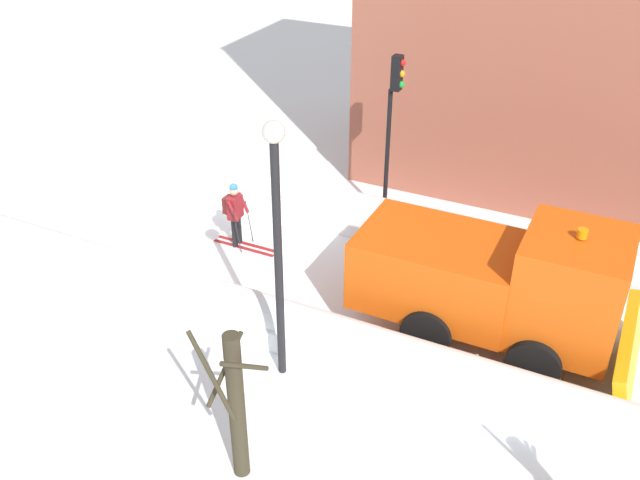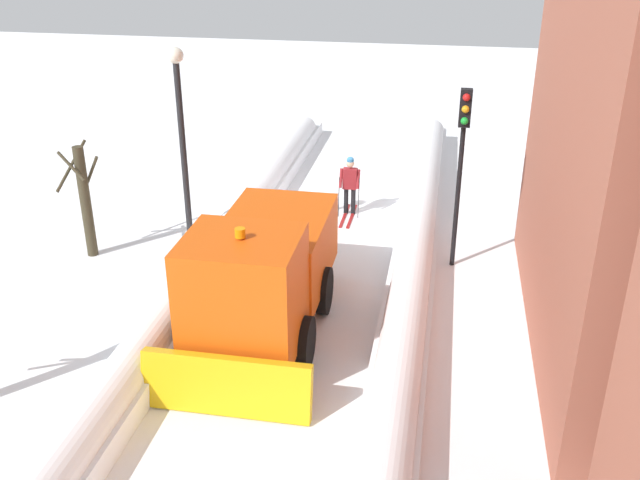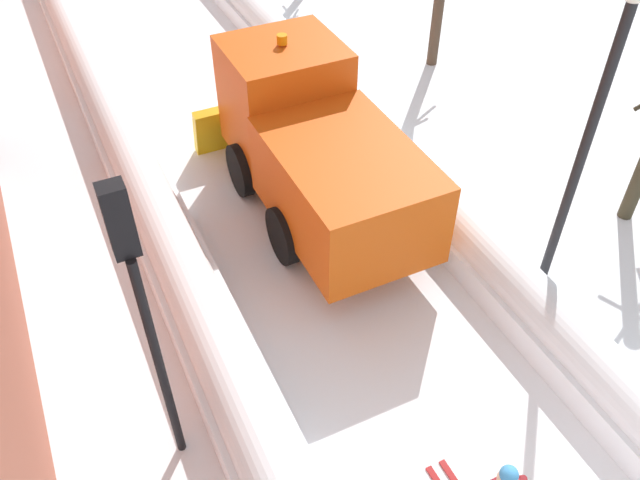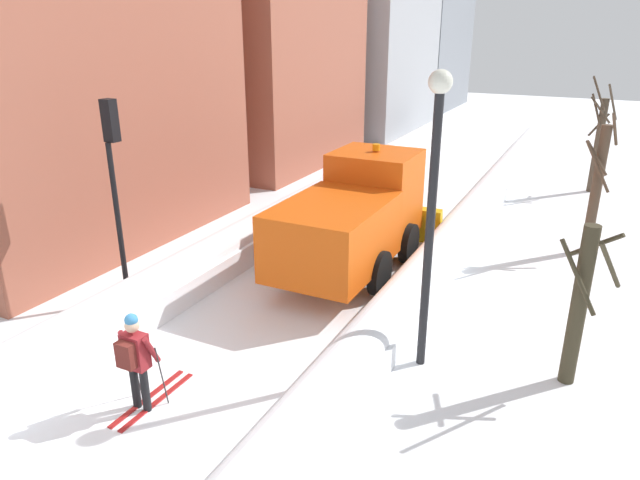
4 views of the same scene
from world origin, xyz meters
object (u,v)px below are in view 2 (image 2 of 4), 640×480
plow_truck (262,273)px  bare_tree_near (85,199)px  traffic_light_pole (462,146)px  skier (350,182)px  street_lamp (181,129)px

plow_truck → bare_tree_near: bearing=-28.3°
traffic_light_pole → bare_tree_near: 9.74m
traffic_light_pole → bare_tree_near: size_ratio=1.54×
plow_truck → traffic_light_pole: size_ratio=1.28×
bare_tree_near → plow_truck: bearing=151.7°
traffic_light_pole → bare_tree_near: traffic_light_pole is taller
skier → street_lamp: bearing=42.2°
skier → traffic_light_pole: size_ratio=0.39×
plow_truck → street_lamp: (2.94, -3.57, 1.96)m
plow_truck → skier: 7.11m
traffic_light_pole → street_lamp: bearing=3.4°
plow_truck → skier: (-0.89, -7.04, -0.48)m
plow_truck → bare_tree_near: 6.27m
skier → bare_tree_near: (6.40, 4.07, 0.59)m
street_lamp → traffic_light_pole: bearing=-176.6°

